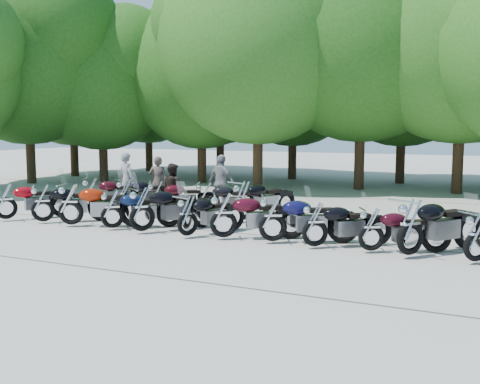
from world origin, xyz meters
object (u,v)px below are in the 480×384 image
at_px(motorcycle_14, 126,194).
at_px(motorcycle_6, 224,213).
at_px(motorcycle_1, 43,202).
at_px(motorcycle_9, 372,228).
at_px(motorcycle_5, 188,214).
at_px(rider_1, 173,188).
at_px(motorcycle_8, 315,223).
at_px(rider_3, 158,181).
at_px(motorcycle_16, 206,198).
at_px(motorcycle_2, 71,202).
at_px(motorcycle_3, 112,208).
at_px(motorcycle_17, 242,199).
at_px(motorcycle_4, 142,208).
at_px(motorcycle_7, 273,216).
at_px(motorcycle_15, 158,196).
at_px(rider_2, 221,183).
at_px(motorcycle_11, 477,235).
at_px(motorcycle_10, 411,225).
at_px(motorcycle_0, 6,200).
at_px(motorcycle_13, 92,192).
at_px(rider_0, 127,179).

bearing_deg(motorcycle_14, motorcycle_6, -178.32).
height_order(motorcycle_1, motorcycle_9, motorcycle_1).
bearing_deg(motorcycle_5, rider_1, -30.16).
xyz_separation_m(motorcycle_8, rider_3, (-7.01, 4.31, 0.27)).
xyz_separation_m(motorcycle_9, motorcycle_14, (-8.42, 2.50, 0.05)).
height_order(motorcycle_5, motorcycle_16, motorcycle_16).
height_order(motorcycle_2, motorcycle_3, motorcycle_2).
distance_m(motorcycle_9, motorcycle_17, 4.90).
relative_size(motorcycle_4, motorcycle_17, 1.01).
distance_m(motorcycle_7, rider_1, 5.59).
bearing_deg(motorcycle_5, motorcycle_15, -21.98).
distance_m(motorcycle_5, rider_2, 4.72).
bearing_deg(motorcycle_11, rider_2, 18.49).
xyz_separation_m(motorcycle_4, rider_1, (-1.07, 3.31, 0.12)).
height_order(motorcycle_7, rider_2, rider_2).
bearing_deg(motorcycle_4, motorcycle_10, -144.01).
distance_m(motorcycle_5, motorcycle_7, 2.23).
relative_size(motorcycle_2, motorcycle_8, 1.13).
bearing_deg(motorcycle_11, motorcycle_16, 27.38).
distance_m(motorcycle_15, rider_3, 2.15).
distance_m(motorcycle_7, motorcycle_10, 3.20).
xyz_separation_m(motorcycle_0, motorcycle_17, (6.48, 2.69, 0.05)).
distance_m(motorcycle_9, motorcycle_13, 10.04).
xyz_separation_m(motorcycle_6, motorcycle_13, (-6.11, 2.51, -0.04)).
height_order(motorcycle_5, motorcycle_17, motorcycle_17).
bearing_deg(motorcycle_2, motorcycle_13, 4.77).
bearing_deg(motorcycle_9, motorcycle_1, 64.06).
bearing_deg(rider_2, motorcycle_16, 115.31).
distance_m(motorcycle_9, motorcycle_10, 0.87).
height_order(motorcycle_15, rider_2, rider_2).
height_order(motorcycle_6, motorcycle_13, motorcycle_6).
bearing_deg(rider_2, motorcycle_15, 72.14).
xyz_separation_m(motorcycle_2, motorcycle_7, (5.95, 0.24, -0.02)).
relative_size(motorcycle_4, rider_1, 1.51).
distance_m(motorcycle_8, motorcycle_9, 1.27).
height_order(motorcycle_0, motorcycle_3, motorcycle_0).
relative_size(motorcycle_2, motorcycle_6, 1.04).
xyz_separation_m(motorcycle_0, motorcycle_6, (7.10, 0.19, 0.03)).
distance_m(motorcycle_7, rider_0, 7.90).
xyz_separation_m(motorcycle_5, motorcycle_8, (3.29, 0.12, 0.00)).
height_order(motorcycle_3, motorcycle_10, motorcycle_10).
bearing_deg(motorcycle_14, motorcycle_16, -145.84).
bearing_deg(motorcycle_6, motorcycle_4, 64.12).
xyz_separation_m(motorcycle_15, motorcycle_16, (1.55, 0.30, 0.00)).
bearing_deg(motorcycle_3, motorcycle_15, -38.18).
bearing_deg(motorcycle_10, rider_0, 14.36).
bearing_deg(motorcycle_11, motorcycle_14, 33.56).
distance_m(motorcycle_1, rider_0, 3.92).
bearing_deg(motorcycle_6, motorcycle_9, -118.73).
relative_size(motorcycle_7, rider_1, 1.46).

